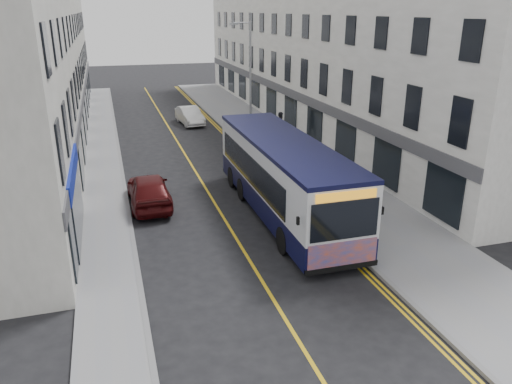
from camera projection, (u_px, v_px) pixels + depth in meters
ground at (246, 254)px, 18.78m from camera, size 140.00×140.00×0.00m
pavement_east at (290, 155)px, 31.23m from camera, size 4.50×64.00×0.12m
pavement_west at (104, 171)px, 28.19m from camera, size 2.00×64.00×0.12m
kerb_east at (256, 158)px, 30.62m from camera, size 0.18×64.00×0.13m
kerb_west at (122, 169)px, 28.46m from camera, size 0.18×64.00×0.13m
road_centre_line at (191, 165)px, 29.56m from camera, size 0.12×64.00×0.01m
road_dbl_yellow_inner at (249, 160)px, 30.52m from camera, size 0.10×64.00×0.01m
road_dbl_yellow_outer at (252, 159)px, 30.58m from camera, size 0.10×64.00×0.01m
terrace_east at (315, 39)px, 38.51m from camera, size 6.00×46.00×13.00m
terrace_west at (29, 44)px, 32.97m from camera, size 6.00×46.00×13.00m
streetlamp at (249, 82)px, 30.97m from camera, size 1.32×0.18×8.00m
city_bus at (283, 175)px, 21.71m from camera, size 2.76×11.84×3.44m
bicycle at (348, 205)px, 21.79m from camera, size 2.03×0.78×1.05m
pedestrian_near at (272, 148)px, 29.44m from camera, size 0.72×0.61×1.66m
pedestrian_far at (281, 124)px, 35.41m from camera, size 1.06×1.03×1.72m
car_white at (190, 116)px, 39.69m from camera, size 1.86×4.26×1.36m
car_maroon at (149, 190)px, 23.16m from camera, size 1.87×4.59×1.56m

